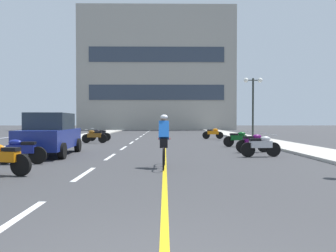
{
  "coord_description": "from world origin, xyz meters",
  "views": [
    {
      "loc": [
        0.25,
        -2.47,
        1.49
      ],
      "look_at": [
        0.5,
        21.34,
        1.07
      ],
      "focal_mm": 32.39,
      "sensor_mm": 36.0,
      "label": 1
    }
  ],
  "objects_px": {
    "motorcycle_7": "(94,136)",
    "cyclist_rider": "(164,140)",
    "parked_car_near": "(51,134)",
    "motorcycle_5": "(253,142)",
    "street_lamp_mid": "(253,94)",
    "motorcycle_6": "(238,138)",
    "motorcycle_9": "(213,133)",
    "motorcycle_4": "(261,145)",
    "motorcycle_3": "(21,150)",
    "motorcycle_8": "(99,135)",
    "motorcycle_2": "(3,158)"
  },
  "relations": [
    {
      "from": "motorcycle_7",
      "to": "cyclist_rider",
      "type": "height_order",
      "value": "cyclist_rider"
    },
    {
      "from": "parked_car_near",
      "to": "motorcycle_7",
      "type": "bearing_deg",
      "value": 88.18
    },
    {
      "from": "motorcycle_5",
      "to": "cyclist_rider",
      "type": "distance_m",
      "value": 6.13
    },
    {
      "from": "street_lamp_mid",
      "to": "cyclist_rider",
      "type": "relative_size",
      "value": 2.65
    },
    {
      "from": "parked_car_near",
      "to": "motorcycle_6",
      "type": "distance_m",
      "value": 10.03
    },
    {
      "from": "motorcycle_6",
      "to": "motorcycle_9",
      "type": "relative_size",
      "value": 1.0
    },
    {
      "from": "street_lamp_mid",
      "to": "parked_car_near",
      "type": "height_order",
      "value": "street_lamp_mid"
    },
    {
      "from": "motorcycle_4",
      "to": "motorcycle_6",
      "type": "bearing_deg",
      "value": 87.12
    },
    {
      "from": "motorcycle_5",
      "to": "parked_car_near",
      "type": "bearing_deg",
      "value": -173.67
    },
    {
      "from": "street_lamp_mid",
      "to": "motorcycle_7",
      "type": "relative_size",
      "value": 2.75
    },
    {
      "from": "motorcycle_5",
      "to": "motorcycle_3",
      "type": "bearing_deg",
      "value": -157.75
    },
    {
      "from": "street_lamp_mid",
      "to": "motorcycle_6",
      "type": "height_order",
      "value": "street_lamp_mid"
    },
    {
      "from": "motorcycle_8",
      "to": "motorcycle_9",
      "type": "relative_size",
      "value": 1.0
    },
    {
      "from": "street_lamp_mid",
      "to": "motorcycle_3",
      "type": "relative_size",
      "value": 2.75
    },
    {
      "from": "motorcycle_6",
      "to": "motorcycle_8",
      "type": "height_order",
      "value": "same"
    },
    {
      "from": "parked_car_near",
      "to": "motorcycle_2",
      "type": "xyz_separation_m",
      "value": [
        0.51,
        -4.8,
        -0.44
      ]
    },
    {
      "from": "motorcycle_2",
      "to": "motorcycle_4",
      "type": "relative_size",
      "value": 0.99
    },
    {
      "from": "street_lamp_mid",
      "to": "motorcycle_9",
      "type": "relative_size",
      "value": 2.75
    },
    {
      "from": "motorcycle_3",
      "to": "cyclist_rider",
      "type": "height_order",
      "value": "cyclist_rider"
    },
    {
      "from": "street_lamp_mid",
      "to": "motorcycle_5",
      "type": "xyz_separation_m",
      "value": [
        -2.69,
        -9.29,
        -3.12
      ]
    },
    {
      "from": "motorcycle_7",
      "to": "motorcycle_8",
      "type": "relative_size",
      "value": 1.0
    },
    {
      "from": "motorcycle_2",
      "to": "motorcycle_6",
      "type": "bearing_deg",
      "value": 46.01
    },
    {
      "from": "motorcycle_3",
      "to": "motorcycle_9",
      "type": "relative_size",
      "value": 1.0
    },
    {
      "from": "parked_car_near",
      "to": "motorcycle_9",
      "type": "distance_m",
      "value": 14.51
    },
    {
      "from": "street_lamp_mid",
      "to": "cyclist_rider",
      "type": "xyz_separation_m",
      "value": [
        -6.86,
        -13.77,
        -2.7
      ]
    },
    {
      "from": "street_lamp_mid",
      "to": "motorcycle_9",
      "type": "height_order",
      "value": "street_lamp_mid"
    },
    {
      "from": "street_lamp_mid",
      "to": "motorcycle_7",
      "type": "distance_m",
      "value": 12.37
    },
    {
      "from": "parked_car_near",
      "to": "street_lamp_mid",
      "type": "bearing_deg",
      "value": 41.23
    },
    {
      "from": "motorcycle_3",
      "to": "parked_car_near",
      "type": "bearing_deg",
      "value": 89.9
    },
    {
      "from": "motorcycle_2",
      "to": "motorcycle_9",
      "type": "relative_size",
      "value": 0.99
    },
    {
      "from": "motorcycle_2",
      "to": "motorcycle_6",
      "type": "height_order",
      "value": "same"
    },
    {
      "from": "parked_car_near",
      "to": "motorcycle_6",
      "type": "relative_size",
      "value": 2.53
    },
    {
      "from": "street_lamp_mid",
      "to": "motorcycle_5",
      "type": "relative_size",
      "value": 2.79
    },
    {
      "from": "motorcycle_3",
      "to": "motorcycle_7",
      "type": "bearing_deg",
      "value": 88.66
    },
    {
      "from": "motorcycle_9",
      "to": "motorcycle_4",
      "type": "bearing_deg",
      "value": -89.83
    },
    {
      "from": "motorcycle_5",
      "to": "motorcycle_7",
      "type": "xyz_separation_m",
      "value": [
        -8.84,
        6.08,
        0.0
      ]
    },
    {
      "from": "motorcycle_5",
      "to": "motorcycle_6",
      "type": "height_order",
      "value": "same"
    },
    {
      "from": "motorcycle_7",
      "to": "cyclist_rider",
      "type": "bearing_deg",
      "value": -66.12
    },
    {
      "from": "motorcycle_4",
      "to": "cyclist_rider",
      "type": "relative_size",
      "value": 0.96
    },
    {
      "from": "motorcycle_4",
      "to": "motorcycle_3",
      "type": "bearing_deg",
      "value": -167.27
    },
    {
      "from": "motorcycle_4",
      "to": "cyclist_rider",
      "type": "bearing_deg",
      "value": -145.18
    },
    {
      "from": "motorcycle_5",
      "to": "motorcycle_6",
      "type": "xyz_separation_m",
      "value": [
        0.06,
        3.12,
        0.0
      ]
    },
    {
      "from": "motorcycle_2",
      "to": "motorcycle_8",
      "type": "distance_m",
      "value": 13.99
    },
    {
      "from": "street_lamp_mid",
      "to": "motorcycle_5",
      "type": "bearing_deg",
      "value": -106.13
    },
    {
      "from": "street_lamp_mid",
      "to": "parked_car_near",
      "type": "distance_m",
      "value": 15.85
    },
    {
      "from": "motorcycle_2",
      "to": "motorcycle_5",
      "type": "relative_size",
      "value": 1.0
    },
    {
      "from": "motorcycle_2",
      "to": "motorcycle_9",
      "type": "distance_m",
      "value": 18.3
    },
    {
      "from": "motorcycle_4",
      "to": "cyclist_rider",
      "type": "distance_m",
      "value": 4.88
    },
    {
      "from": "parked_car_near",
      "to": "motorcycle_4",
      "type": "xyz_separation_m",
      "value": [
        8.89,
        -0.7,
        -0.44
      ]
    },
    {
      "from": "motorcycle_9",
      "to": "motorcycle_2",
      "type": "bearing_deg",
      "value": -117.12
    }
  ]
}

